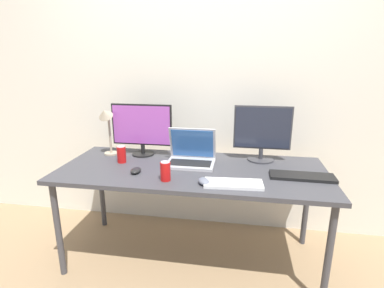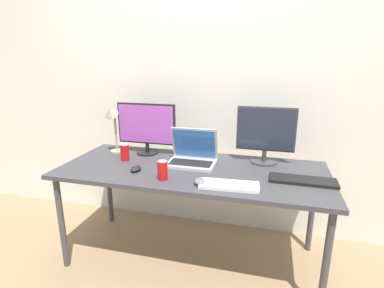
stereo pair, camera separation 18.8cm
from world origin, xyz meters
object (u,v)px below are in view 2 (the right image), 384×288
at_px(keyboard_main, 229,185).
at_px(laptop_silver, 193,156).
at_px(monitor_left, 146,127).
at_px(mouse_by_laptop, 136,169).
at_px(mouse_by_keyboard, 200,182).
at_px(desk_lamp, 112,121).
at_px(monitor_center, 266,134).
at_px(work_desk, 192,175).
at_px(soda_can_near_keyboard, 125,152).
at_px(soda_can_by_laptop, 163,170).
at_px(keyboard_aux, 303,180).

bearing_deg(keyboard_main, laptop_silver, 129.04).
height_order(monitor_left, keyboard_main, monitor_left).
relative_size(monitor_left, keyboard_main, 1.35).
relative_size(laptop_silver, mouse_by_laptop, 3.27).
height_order(mouse_by_keyboard, desk_lamp, desk_lamp).
height_order(monitor_center, keyboard_main, monitor_center).
xyz_separation_m(work_desk, desk_lamp, (-0.70, 0.17, 0.33)).
bearing_deg(monitor_left, work_desk, -28.52).
bearing_deg(soda_can_near_keyboard, work_desk, -3.97).
bearing_deg(mouse_by_keyboard, soda_can_by_laptop, 152.35).
bearing_deg(laptop_silver, mouse_by_laptop, -143.90).
height_order(keyboard_main, mouse_by_keyboard, mouse_by_keyboard).
distance_m(monitor_center, laptop_silver, 0.56).
distance_m(monitor_center, mouse_by_laptop, 0.97).
height_order(mouse_by_laptop, soda_can_by_laptop, soda_can_by_laptop).
bearing_deg(keyboard_aux, keyboard_main, -155.29).
distance_m(mouse_by_laptop, soda_can_by_laptop, 0.26).
distance_m(monitor_left, soda_can_near_keyboard, 0.28).
height_order(monitor_left, soda_can_by_laptop, monitor_left).
height_order(monitor_left, keyboard_aux, monitor_left).
bearing_deg(soda_can_near_keyboard, laptop_silver, 6.90).
relative_size(monitor_left, soda_can_by_laptop, 3.87).
bearing_deg(monitor_center, keyboard_main, -110.44).
bearing_deg(soda_can_by_laptop, mouse_by_keyboard, -4.76).
bearing_deg(monitor_left, laptop_silver, -18.47).
relative_size(work_desk, soda_can_near_keyboard, 14.99).
height_order(keyboard_main, keyboard_aux, same).
height_order(soda_can_near_keyboard, desk_lamp, desk_lamp).
distance_m(keyboard_main, mouse_by_keyboard, 0.18).
distance_m(mouse_by_keyboard, mouse_by_laptop, 0.50).
relative_size(soda_can_near_keyboard, soda_can_by_laptop, 1.00).
distance_m(monitor_center, keyboard_main, 0.59).
xyz_separation_m(work_desk, laptop_silver, (-0.02, 0.10, 0.12)).
height_order(work_desk, keyboard_aux, keyboard_aux).
xyz_separation_m(soda_can_by_laptop, desk_lamp, (-0.57, 0.41, 0.21)).
distance_m(mouse_by_keyboard, soda_can_by_laptop, 0.25).
bearing_deg(keyboard_main, soda_can_near_keyboard, 157.52).
bearing_deg(mouse_by_keyboard, work_desk, 91.23).
xyz_separation_m(laptop_silver, soda_can_by_laptop, (-0.11, -0.34, 0.00)).
distance_m(soda_can_by_laptop, desk_lamp, 0.73).
xyz_separation_m(monitor_left, desk_lamp, (-0.26, -0.08, 0.05)).
height_order(monitor_center, soda_can_by_laptop, monitor_center).
relative_size(monitor_center, desk_lamp, 1.05).
xyz_separation_m(keyboard_main, keyboard_aux, (0.44, 0.19, 0.00)).
xyz_separation_m(mouse_by_keyboard, soda_can_by_laptop, (-0.25, 0.02, 0.04)).
relative_size(monitor_left, monitor_center, 1.14).
bearing_deg(desk_lamp, mouse_by_laptop, -43.04).
relative_size(keyboard_main, mouse_by_laptop, 3.39).
bearing_deg(keyboard_aux, mouse_by_laptop, -174.28).
relative_size(monitor_center, soda_can_near_keyboard, 3.38).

